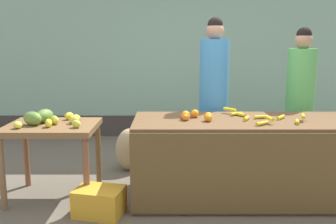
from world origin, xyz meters
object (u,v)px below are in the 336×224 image
produce_crate (99,202)px  produce_sack (130,149)px  vendor_woman_blue_shirt (214,98)px  vendor_woman_green_shirt (300,101)px

produce_crate → produce_sack: 1.28m
vendor_woman_blue_shirt → produce_sack: bearing=171.5°
vendor_woman_blue_shirt → vendor_woman_green_shirt: vendor_woman_blue_shirt is taller
vendor_woman_blue_shirt → produce_sack: 1.25m
vendor_woman_green_shirt → produce_crate: (-2.26, -1.20, -0.77)m
vendor_woman_green_shirt → produce_sack: (-2.10, 0.06, -0.63)m
produce_crate → produce_sack: bearing=82.6°
vendor_woman_green_shirt → produce_crate: size_ratio=4.07×
produce_crate → vendor_woman_blue_shirt: bearing=42.7°
produce_crate → produce_sack: (0.16, 1.26, 0.14)m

